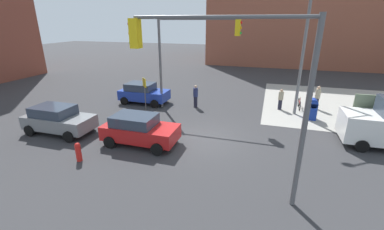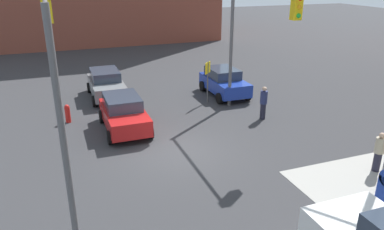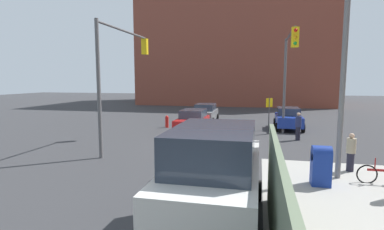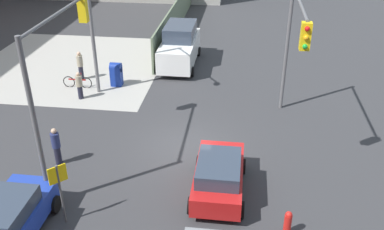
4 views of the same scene
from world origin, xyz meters
name	(u,v)px [view 3 (image 3 of 4)]	position (x,y,z in m)	size (l,w,h in m)	color
ground_plane	(209,143)	(0.00, 0.00, 0.00)	(120.00, 120.00, 0.00)	#333335
building_brick_west	(236,44)	(-32.00, -1.10, 9.40)	(16.00, 28.00, 18.80)	brown
traffic_signal_nw_corner	(288,64)	(-2.25, 4.50, 4.65)	(5.85, 0.36, 6.50)	#59595B
traffic_signal_se_corner	(121,62)	(2.09, -4.50, 4.67)	(6.23, 0.36, 6.50)	#59595B
street_lamp_corner	(336,53)	(4.90, 5.59, 4.70)	(2.35, 1.65, 8.00)	slate
warning_sign_two_way	(269,108)	(-5.40, 3.54, 1.64)	(0.48, 0.48, 2.40)	#4C4C4C
mailbox_blue	(321,164)	(6.20, 5.00, 0.76)	(0.56, 0.64, 1.43)	navy
fire_hydrant	(167,121)	(-5.00, -4.20, 0.49)	(0.26, 0.26, 0.94)	red
sedan_red	(193,121)	(-3.11, -1.72, 0.84)	(3.97, 2.02, 1.62)	#B21919
coupe_blue	(288,118)	(-6.31, 5.00, 0.84)	(3.84, 2.02, 1.62)	#1E389E
coupe_gray	(205,113)	(-8.37, -1.78, 0.84)	(4.03, 2.02, 1.62)	slate
van_white_delivery	(215,178)	(10.01, 1.80, 1.28)	(5.40, 2.32, 2.62)	white
pedestrian_crossing	(298,126)	(-2.00, 5.20, 0.90)	(0.36, 0.36, 1.73)	navy
pedestrian_waiting	(351,152)	(4.20, 6.50, 0.82)	(0.36, 0.36, 1.58)	#9E937A
bicycle_leaning_on_fence	(383,175)	(5.60, 7.20, 0.35)	(0.05, 1.75, 0.97)	black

